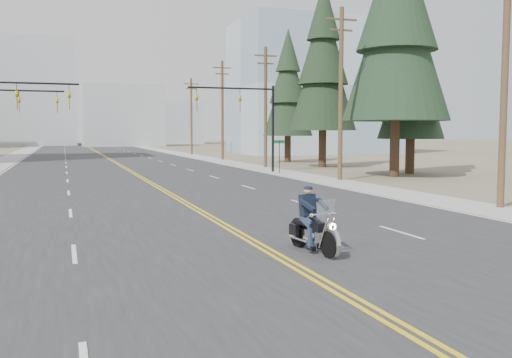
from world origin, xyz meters
name	(u,v)px	position (x,y,z in m)	size (l,w,h in m)	color
ground_plane	(309,275)	(0.00, 0.00, 0.00)	(400.00, 400.00, 0.00)	#776D56
road	(103,156)	(0.00, 70.00, 0.01)	(20.00, 200.00, 0.01)	#303033
sidewalk_left	(13,157)	(-11.50, 70.00, 0.01)	(3.00, 200.00, 0.01)	#A5A5A0
sidewalk_right	(185,155)	(11.50, 70.00, 0.01)	(3.00, 200.00, 0.01)	#A5A5A0
traffic_mast_left	(5,108)	(-8.98, 32.00, 4.94)	(7.10, 0.26, 7.00)	black
traffic_mast_right	(249,111)	(8.98, 32.00, 4.94)	(7.10, 0.26, 7.00)	black
traffic_mast_far	(10,112)	(-9.31, 40.00, 4.87)	(6.10, 0.26, 7.00)	black
street_sign	(279,151)	(10.80, 30.00, 1.80)	(0.90, 0.06, 2.62)	black
utility_pole_a	(505,73)	(12.50, 8.00, 5.73)	(2.20, 0.30, 11.00)	brown
utility_pole_b	(341,91)	(12.50, 23.00, 5.98)	(2.20, 0.30, 11.50)	brown
utility_pole_c	(266,105)	(12.50, 38.00, 5.73)	(2.20, 0.30, 11.00)	brown
utility_pole_d	(222,109)	(12.50, 53.00, 5.98)	(2.20, 0.30, 11.50)	brown
utility_pole_e	(191,115)	(12.50, 70.00, 5.73)	(2.20, 0.30, 11.00)	brown
glass_building	(315,89)	(32.00, 70.00, 10.00)	(24.00, 16.00, 20.00)	#9EB5CC
haze_bldg_b	(122,116)	(8.00, 125.00, 7.00)	(18.00, 14.00, 14.00)	#ADB2B7
haze_bldg_c	(273,107)	(40.00, 110.00, 9.00)	(16.00, 12.00, 18.00)	#B7BCC6
haze_bldg_d	(33,93)	(-12.00, 140.00, 13.00)	(20.00, 15.00, 26.00)	#ADB2B7
haze_bldg_e	(175,123)	(25.00, 150.00, 6.00)	(14.00, 14.00, 12.00)	#B7BCC6
motorcyclist	(314,220)	(1.10, 2.19, 0.89)	(0.98, 2.29, 1.78)	black
conifer_near	(397,13)	(17.54, 24.26, 11.65)	(7.67, 7.67, 20.30)	#382619
conifer_mid	(412,73)	(20.39, 26.59, 7.82)	(5.11, 5.11, 13.63)	#382619
conifer_tall	(323,60)	(17.50, 36.36, 9.80)	(6.15, 6.15, 17.07)	#382619
conifer_far	(288,86)	(17.77, 45.64, 8.19)	(5.33, 5.33, 14.28)	#382619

